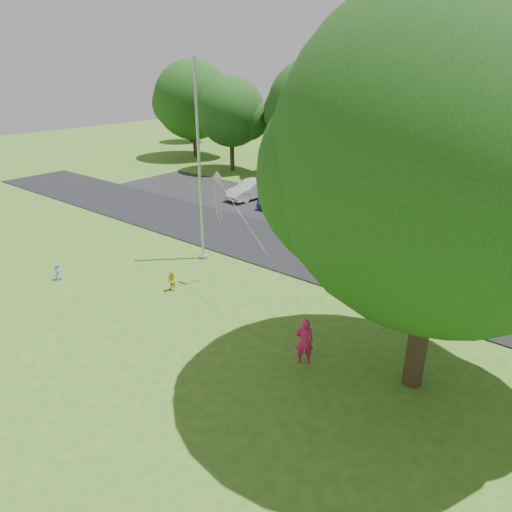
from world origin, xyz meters
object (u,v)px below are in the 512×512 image
Objects in this scene: trash_can at (370,242)px; woman at (304,341)px; kite at (219,191)px; big_tree at (441,168)px; child_yellow at (172,281)px; street_lamp at (323,169)px; flagpole at (200,182)px; child_blue at (58,272)px.

trash_can is 11.62m from woman.
kite is at bearing -112.71° from trash_can.
big_tree is 12.83m from child_yellow.
child_yellow is at bearing -45.45° from woman.
child_yellow is (-0.89, -11.31, -3.45)m from street_lamp.
big_tree is at bearing -9.93° from child_yellow.
woman is at bearing -23.49° from kite.
trash_can is at bearing 67.18° from kite.
flagpole reaches higher than woman.
big_tree is 1.73× the size of kite.
flagpole is 10.90m from woman.
street_lamp is at bearing 167.44° from trash_can.
kite is (-3.52, -8.42, 4.07)m from trash_can.
flagpole is 10.41× the size of child_yellow.
flagpole is at bearing -130.79° from street_lamp.
flagpole is 5.46m from child_yellow.
trash_can is 0.07× the size of big_tree.
flagpole reaches higher than child_blue.
child_blue is 0.12× the size of kite.
trash_can is (3.87, -0.86, -3.48)m from street_lamp.
street_lamp is 7.43× the size of trash_can.
big_tree reaches higher than trash_can.
kite reaches higher than child_blue.
child_yellow is (-4.76, -10.45, 0.04)m from trash_can.
big_tree is at bearing -14.41° from flagpole.
big_tree is at bearing 160.14° from woman.
child_yellow is 5.84m from child_blue.
kite is at bearing -54.58° from child_blue.
flagpole is 0.83× the size of big_tree.
big_tree is (12.68, -3.26, 2.89)m from flagpole.
child_yellow is (-7.72, 0.78, -0.38)m from woman.
big_tree is at bearing -58.06° from trash_can.
flagpole reaches higher than trash_can.
flagpole is 1.53× the size of street_lamp.
child_blue is at bearing -169.21° from big_tree.
woman is 0.25× the size of kite.
street_lamp reaches higher than child_blue.
street_lamp is at bearing 132.89° from big_tree.
trash_can is at bearing -34.83° from street_lamp.
kite is (-9.78, 1.62, -2.55)m from big_tree.
woman is (2.97, -11.23, 0.42)m from trash_can.
child_blue is at bearing -31.35° from woman.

